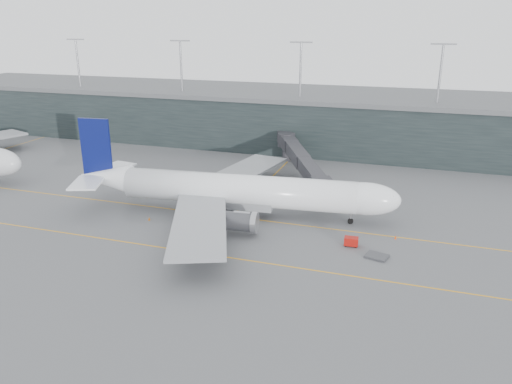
% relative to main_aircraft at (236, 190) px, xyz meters
% --- Properties ---
extents(ground, '(320.00, 320.00, 0.00)m').
position_rel_main_aircraft_xyz_m(ground, '(-5.49, 2.82, -4.81)').
color(ground, '#525256').
rests_on(ground, ground).
extents(taxiline_a, '(160.00, 0.25, 0.02)m').
position_rel_main_aircraft_xyz_m(taxiline_a, '(-5.49, -1.18, -4.80)').
color(taxiline_a, orange).
rests_on(taxiline_a, ground).
extents(taxiline_b, '(160.00, 0.25, 0.02)m').
position_rel_main_aircraft_xyz_m(taxiline_b, '(-5.49, -17.18, -4.80)').
color(taxiline_b, orange).
rests_on(taxiline_b, ground).
extents(taxiline_lead_main, '(0.25, 60.00, 0.02)m').
position_rel_main_aircraft_xyz_m(taxiline_lead_main, '(-0.49, 22.82, -4.80)').
color(taxiline_lead_main, orange).
rests_on(taxiline_lead_main, ground).
extents(terminal, '(240.00, 36.00, 29.00)m').
position_rel_main_aircraft_xyz_m(terminal, '(-5.49, 60.81, 2.81)').
color(terminal, black).
rests_on(terminal, ground).
extents(main_aircraft, '(61.09, 57.09, 17.12)m').
position_rel_main_aircraft_xyz_m(main_aircraft, '(0.00, 0.00, 0.00)').
color(main_aircraft, white).
rests_on(main_aircraft, ground).
extents(jet_bridge, '(23.01, 44.59, 7.25)m').
position_rel_main_aircraft_xyz_m(jet_bridge, '(7.24, 27.85, 0.62)').
color(jet_bridge, '#2A292E').
rests_on(jet_bridge, ground).
extents(gse_cart, '(2.28, 1.53, 1.50)m').
position_rel_main_aircraft_xyz_m(gse_cart, '(22.33, -7.13, -3.97)').
color(gse_cart, '#A2110B').
rests_on(gse_cart, ground).
extents(baggage_dolly, '(3.84, 3.38, 0.33)m').
position_rel_main_aircraft_xyz_m(baggage_dolly, '(26.66, -10.01, -4.61)').
color(baggage_dolly, '#36373B').
rests_on(baggage_dolly, ground).
extents(uld_a, '(2.45, 2.11, 1.96)m').
position_rel_main_aircraft_xyz_m(uld_a, '(-9.69, 13.61, -3.78)').
color(uld_a, '#3D3E42').
rests_on(uld_a, ground).
extents(uld_b, '(2.23, 2.04, 1.64)m').
position_rel_main_aircraft_xyz_m(uld_b, '(-7.35, 15.08, -3.94)').
color(uld_b, '#3D3E42').
rests_on(uld_b, ground).
extents(uld_c, '(2.70, 2.41, 2.04)m').
position_rel_main_aircraft_xyz_m(uld_c, '(-4.46, 13.01, -3.73)').
color(uld_c, '#3D3E42').
rests_on(uld_c, ground).
extents(cone_nose, '(0.39, 0.39, 0.61)m').
position_rel_main_aircraft_xyz_m(cone_nose, '(28.99, -2.02, -4.50)').
color(cone_nose, '#F94A0D').
rests_on(cone_nose, ground).
extents(cone_wing_stbd, '(0.48, 0.48, 0.76)m').
position_rel_main_aircraft_xyz_m(cone_wing_stbd, '(1.51, -17.73, -4.43)').
color(cone_wing_stbd, '#F1590D').
rests_on(cone_wing_stbd, ground).
extents(cone_wing_port, '(0.50, 0.50, 0.79)m').
position_rel_main_aircraft_xyz_m(cone_wing_port, '(3.62, 15.11, -4.41)').
color(cone_wing_port, orange).
rests_on(cone_wing_port, ground).
extents(cone_tail, '(0.40, 0.40, 0.64)m').
position_rel_main_aircraft_xyz_m(cone_tail, '(-14.20, -7.56, -4.49)').
color(cone_tail, orange).
rests_on(cone_tail, ground).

